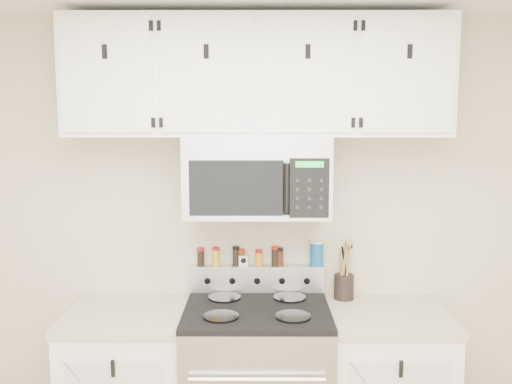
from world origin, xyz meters
TOP-DOWN VIEW (x-y plane):
  - back_wall at (0.00, 1.75)m, footprint 3.50×0.01m
  - microwave at (0.00, 1.55)m, footprint 0.76×0.44m
  - upper_cabinets at (-0.00, 1.58)m, footprint 2.00×0.35m
  - utensil_crock at (0.49, 1.66)m, footprint 0.11×0.11m
  - kitchen_timer at (-0.08, 1.71)m, footprint 0.05×0.04m
  - salt_canister at (0.34, 1.71)m, footprint 0.08×0.08m
  - spice_jar_0 at (-0.32, 1.71)m, footprint 0.04×0.04m
  - spice_jar_1 at (-0.23, 1.71)m, footprint 0.04×0.04m
  - spice_jar_2 at (-0.12, 1.71)m, footprint 0.04×0.04m
  - spice_jar_3 at (-0.09, 1.71)m, footprint 0.04×0.04m
  - spice_jar_4 at (0.01, 1.71)m, footprint 0.04×0.04m
  - spice_jar_5 at (0.10, 1.71)m, footprint 0.04×0.04m
  - spice_jar_6 at (0.13, 1.71)m, footprint 0.04×0.04m

SIDE VIEW (x-z plane):
  - utensil_crock at x=0.49m, z-range 0.84..1.17m
  - kitchen_timer at x=-0.08m, z-range 1.10..1.16m
  - spice_jar_4 at x=0.01m, z-range 1.10..1.19m
  - spice_jar_3 at x=-0.09m, z-range 1.10..1.19m
  - spice_jar_6 at x=0.13m, z-range 1.10..1.20m
  - spice_jar_0 at x=-0.32m, z-range 1.10..1.20m
  - spice_jar_1 at x=-0.23m, z-range 1.10..1.21m
  - spice_jar_5 at x=0.10m, z-range 1.10..1.21m
  - spice_jar_2 at x=-0.12m, z-range 1.10..1.21m
  - salt_canister at x=0.34m, z-range 1.10..1.24m
  - back_wall at x=0.00m, z-range 0.00..2.50m
  - microwave at x=0.00m, z-range 1.42..1.84m
  - upper_cabinets at x=0.00m, z-range 1.84..2.46m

